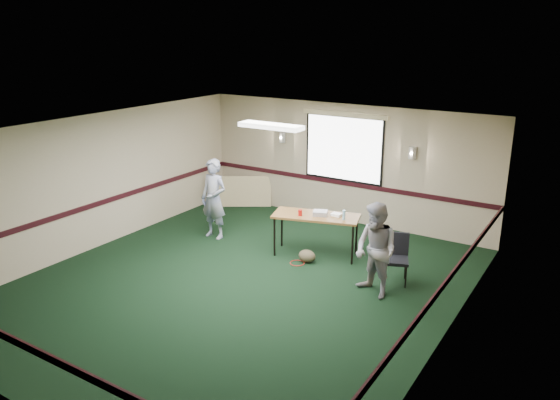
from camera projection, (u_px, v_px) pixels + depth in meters
The scene contains 13 objects.
ground at pixel (240, 284), 9.54m from camera, with size 8.00×8.00×0.00m, color black.
room_shell at pixel (302, 171), 10.77m from camera, with size 8.00×8.02×8.00m.
folding_table at pixel (316, 218), 10.56m from camera, with size 1.78×1.10×0.83m.
projector at pixel (320, 213), 10.51m from camera, with size 0.27×0.22×0.09m, color #9A99A2.
game_console at pixel (337, 215), 10.49m from camera, with size 0.19×0.15×0.05m, color white.
red_cup at pixel (300, 213), 10.48m from camera, with size 0.08×0.08×0.11m, color #AB0F0B.
water_bottle at pixel (344, 215), 10.25m from camera, with size 0.06×0.06×0.19m, color #7EB6CE.
duffel_bag at pixel (307, 256), 10.41m from camera, with size 0.34×0.26×0.24m, color #453B27.
cable_coil at pixel (297, 263), 10.38m from camera, with size 0.28×0.28×0.01m, color red.
folded_table at pixel (242, 191), 13.65m from camera, with size 1.48×0.06×0.76m, color tan.
conference_chair at pixel (396, 254), 9.54m from camera, with size 0.55×0.56×0.87m.
person_left at pixel (214, 199), 11.46m from camera, with size 0.62×0.41×1.70m, color #47569C.
person_right at pixel (376, 250), 8.93m from camera, with size 0.78×0.61×1.60m, color #798CBC.
Camera 1 is at (5.21, -6.94, 4.27)m, focal length 35.00 mm.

